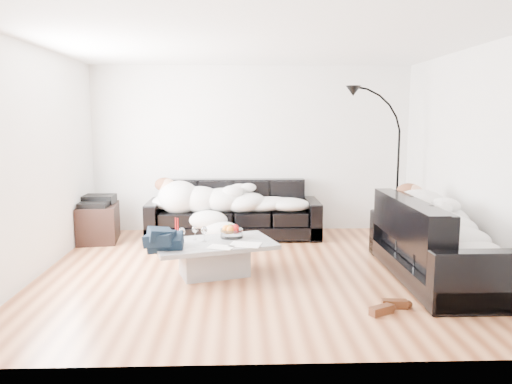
{
  "coord_description": "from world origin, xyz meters",
  "views": [
    {
      "loc": [
        -0.21,
        -5.67,
        1.79
      ],
      "look_at": [
        0.0,
        0.3,
        0.9
      ],
      "focal_mm": 35.0,
      "sensor_mm": 36.0,
      "label": 1
    }
  ],
  "objects_px": {
    "sleeper_back": "(234,196)",
    "floor_lamp": "(398,174)",
    "sleeper_right": "(439,222)",
    "stereo": "(97,200)",
    "av_cabinet": "(99,223)",
    "wine_glass_a": "(195,233)",
    "wine_glass_b": "(182,235)",
    "shoes": "(388,307)",
    "fruit_bowl": "(232,231)",
    "candle_right": "(178,228)",
    "wine_glass_c": "(204,234)",
    "coffee_table": "(214,259)",
    "candle_left": "(176,227)",
    "sofa_back": "(234,210)",
    "sofa_right": "(438,239)"
  },
  "relations": [
    {
      "from": "sofa_back",
      "to": "fruit_bowl",
      "type": "distance_m",
      "value": 1.67
    },
    {
      "from": "sleeper_right",
      "to": "sleeper_back",
      "type": "bearing_deg",
      "value": 48.52
    },
    {
      "from": "fruit_bowl",
      "to": "shoes",
      "type": "relative_size",
      "value": 0.67
    },
    {
      "from": "sofa_right",
      "to": "av_cabinet",
      "type": "height_order",
      "value": "sofa_right"
    },
    {
      "from": "wine_glass_b",
      "to": "stereo",
      "type": "bearing_deg",
      "value": 129.67
    },
    {
      "from": "wine_glass_a",
      "to": "floor_lamp",
      "type": "height_order",
      "value": "floor_lamp"
    },
    {
      "from": "wine_glass_a",
      "to": "shoes",
      "type": "relative_size",
      "value": 0.4
    },
    {
      "from": "fruit_bowl",
      "to": "candle_right",
      "type": "distance_m",
      "value": 0.64
    },
    {
      "from": "sofa_right",
      "to": "coffee_table",
      "type": "height_order",
      "value": "sofa_right"
    },
    {
      "from": "sofa_back",
      "to": "wine_glass_b",
      "type": "bearing_deg",
      "value": -106.86
    },
    {
      "from": "sleeper_back",
      "to": "shoes",
      "type": "height_order",
      "value": "sleeper_back"
    },
    {
      "from": "coffee_table",
      "to": "candle_right",
      "type": "bearing_deg",
      "value": 149.75
    },
    {
      "from": "coffee_table",
      "to": "sleeper_right",
      "type": "bearing_deg",
      "value": -4.68
    },
    {
      "from": "coffee_table",
      "to": "wine_glass_b",
      "type": "xyz_separation_m",
      "value": [
        -0.36,
        -0.01,
        0.28
      ]
    },
    {
      "from": "sleeper_right",
      "to": "fruit_bowl",
      "type": "relative_size",
      "value": 7.05
    },
    {
      "from": "sleeper_right",
      "to": "floor_lamp",
      "type": "bearing_deg",
      "value": -2.25
    },
    {
      "from": "floor_lamp",
      "to": "candle_right",
      "type": "bearing_deg",
      "value": -141.95
    },
    {
      "from": "wine_glass_b",
      "to": "sleeper_back",
      "type": "bearing_deg",
      "value": 72.7
    },
    {
      "from": "coffee_table",
      "to": "stereo",
      "type": "relative_size",
      "value": 3.05
    },
    {
      "from": "wine_glass_b",
      "to": "shoes",
      "type": "relative_size",
      "value": 0.42
    },
    {
      "from": "sofa_right",
      "to": "shoes",
      "type": "relative_size",
      "value": 5.54
    },
    {
      "from": "candle_right",
      "to": "av_cabinet",
      "type": "bearing_deg",
      "value": 132.81
    },
    {
      "from": "floor_lamp",
      "to": "wine_glass_c",
      "type": "bearing_deg",
      "value": -135.47
    },
    {
      "from": "candle_right",
      "to": "floor_lamp",
      "type": "xyz_separation_m",
      "value": [
        3.0,
        1.23,
        0.48
      ]
    },
    {
      "from": "sleeper_right",
      "to": "wine_glass_a",
      "type": "distance_m",
      "value": 2.75
    },
    {
      "from": "sleeper_right",
      "to": "wine_glass_c",
      "type": "bearing_deg",
      "value": 85.17
    },
    {
      "from": "shoes",
      "to": "candle_left",
      "type": "bearing_deg",
      "value": 128.86
    },
    {
      "from": "sleeper_back",
      "to": "av_cabinet",
      "type": "relative_size",
      "value": 2.79
    },
    {
      "from": "candle_left",
      "to": "floor_lamp",
      "type": "relative_size",
      "value": 0.11
    },
    {
      "from": "sleeper_right",
      "to": "wine_glass_b",
      "type": "distance_m",
      "value": 2.87
    },
    {
      "from": "sofa_right",
      "to": "wine_glass_a",
      "type": "bearing_deg",
      "value": 83.06
    },
    {
      "from": "wine_glass_a",
      "to": "sleeper_right",
      "type": "bearing_deg",
      "value": -6.94
    },
    {
      "from": "av_cabinet",
      "to": "stereo",
      "type": "height_order",
      "value": "stereo"
    },
    {
      "from": "sofa_back",
      "to": "sofa_right",
      "type": "xyz_separation_m",
      "value": [
        2.29,
        -2.08,
        0.03
      ]
    },
    {
      "from": "candle_right",
      "to": "shoes",
      "type": "distance_m",
      "value": 2.57
    },
    {
      "from": "sleeper_right",
      "to": "stereo",
      "type": "bearing_deg",
      "value": 65.99
    },
    {
      "from": "sofa_back",
      "to": "sleeper_right",
      "type": "distance_m",
      "value": 3.1
    },
    {
      "from": "candle_left",
      "to": "wine_glass_a",
      "type": "bearing_deg",
      "value": -34.15
    },
    {
      "from": "sleeper_back",
      "to": "wine_glass_c",
      "type": "relative_size",
      "value": 12.47
    },
    {
      "from": "sofa_right",
      "to": "wine_glass_c",
      "type": "height_order",
      "value": "sofa_right"
    },
    {
      "from": "wine_glass_c",
      "to": "candle_left",
      "type": "height_order",
      "value": "candle_left"
    },
    {
      "from": "sofa_right",
      "to": "sleeper_right",
      "type": "height_order",
      "value": "sofa_right"
    },
    {
      "from": "wine_glass_c",
      "to": "candle_right",
      "type": "height_order",
      "value": "candle_right"
    },
    {
      "from": "wine_glass_a",
      "to": "wine_glass_c",
      "type": "relative_size",
      "value": 0.91
    },
    {
      "from": "shoes",
      "to": "floor_lamp",
      "type": "relative_size",
      "value": 0.2
    },
    {
      "from": "fruit_bowl",
      "to": "wine_glass_b",
      "type": "bearing_deg",
      "value": -159.74
    },
    {
      "from": "sleeper_back",
      "to": "floor_lamp",
      "type": "xyz_separation_m",
      "value": [
        2.36,
        -0.33,
        0.35
      ]
    },
    {
      "from": "av_cabinet",
      "to": "sofa_right",
      "type": "bearing_deg",
      "value": -31.68
    },
    {
      "from": "coffee_table",
      "to": "fruit_bowl",
      "type": "height_order",
      "value": "fruit_bowl"
    },
    {
      "from": "wine_glass_b",
      "to": "shoes",
      "type": "xyz_separation_m",
      "value": [
        2.03,
        -1.14,
        -0.43
      ]
    }
  ]
}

